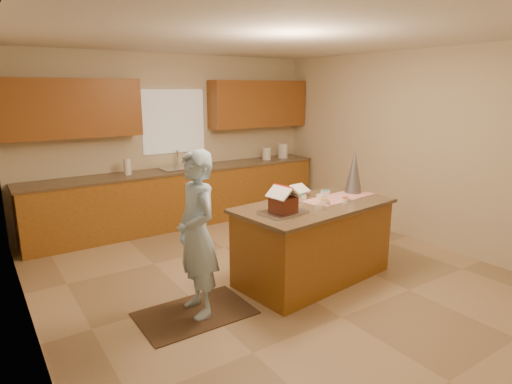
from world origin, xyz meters
TOP-DOWN VIEW (x-y plane):
  - floor at (0.00, 0.00)m, footprint 5.50×5.50m
  - ceiling at (0.00, 0.00)m, footprint 5.50×5.50m
  - wall_back at (0.00, 2.75)m, footprint 5.50×5.50m
  - wall_left at (-2.50, 0.00)m, footprint 5.50×5.50m
  - wall_right at (2.50, 0.00)m, footprint 5.50×5.50m
  - stone_accent at (-2.48, -0.80)m, footprint 0.00×2.50m
  - window_curtain at (0.00, 2.72)m, footprint 1.05×0.03m
  - back_counter_base at (0.00, 2.45)m, footprint 4.80×0.60m
  - back_counter_top at (0.00, 2.45)m, footprint 4.85×0.63m
  - upper_cabinet_left at (-1.55, 2.57)m, footprint 1.85×0.35m
  - upper_cabinet_right at (1.55, 2.57)m, footprint 1.85×0.35m
  - sink at (0.00, 2.45)m, footprint 0.70×0.45m
  - faucet at (0.00, 2.63)m, footprint 0.03×0.03m
  - island_base at (0.36, -0.29)m, footprint 1.84×1.06m
  - island_top at (0.36, -0.29)m, footprint 1.93×1.15m
  - table_runner at (0.80, -0.25)m, footprint 1.01×0.46m
  - baking_tray at (-0.16, -0.40)m, footprint 0.48×0.38m
  - cookbook at (0.47, 0.09)m, footprint 0.23×0.19m
  - tinsel_tree at (1.12, -0.16)m, footprint 0.24×0.24m
  - rug at (-1.15, -0.28)m, footprint 1.09×0.71m
  - boy at (-1.10, -0.28)m, footprint 0.42×0.61m
  - canister_a at (1.65, 2.45)m, footprint 0.16×0.16m
  - canister_b at (2.02, 2.45)m, footprint 0.18×0.18m
  - canister_c at (2.02, 2.45)m, footprint 0.14×0.14m
  - paper_towel at (-0.88, 2.45)m, footprint 0.11×0.11m
  - gingerbread_house at (-0.16, -0.40)m, footprint 0.30×0.30m
  - candy_bowls at (0.44, -0.21)m, footprint 0.80×0.59m

SIDE VIEW (x-z plane):
  - floor at x=0.00m, z-range 0.00..0.00m
  - rug at x=-1.15m, z-range 0.00..0.01m
  - island_base at x=0.36m, z-range 0.00..0.86m
  - back_counter_base at x=0.00m, z-range 0.00..0.88m
  - boy at x=-1.10m, z-range 0.01..1.62m
  - island_top at x=0.36m, z-range 0.86..0.90m
  - sink at x=0.00m, z-range 0.83..0.95m
  - back_counter_top at x=0.00m, z-range 0.88..0.92m
  - table_runner at x=0.80m, z-range 0.90..0.90m
  - baking_tray at x=-0.16m, z-range 0.90..0.92m
  - candy_bowls at x=0.44m, z-range 0.90..0.95m
  - cookbook at x=0.47m, z-range 0.94..1.03m
  - canister_c at x=2.02m, z-range 0.92..1.12m
  - gingerbread_house at x=-0.16m, z-range 0.89..1.16m
  - canister_a at x=1.65m, z-range 0.92..1.14m
  - paper_towel at x=-0.88m, z-range 0.92..1.16m
  - canister_b at x=2.02m, z-range 0.92..1.18m
  - faucet at x=0.00m, z-range 0.92..1.20m
  - tinsel_tree at x=1.12m, z-range 0.90..1.43m
  - stone_accent at x=-2.48m, z-range 0.00..2.50m
  - wall_back at x=0.00m, z-range 1.35..1.35m
  - wall_left at x=-2.50m, z-range 1.35..1.35m
  - wall_right at x=2.50m, z-range 1.35..1.35m
  - window_curtain at x=0.00m, z-range 1.15..2.15m
  - upper_cabinet_left at x=-1.55m, z-range 1.50..2.30m
  - upper_cabinet_right at x=1.55m, z-range 1.50..2.30m
  - ceiling at x=0.00m, z-range 2.70..2.70m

